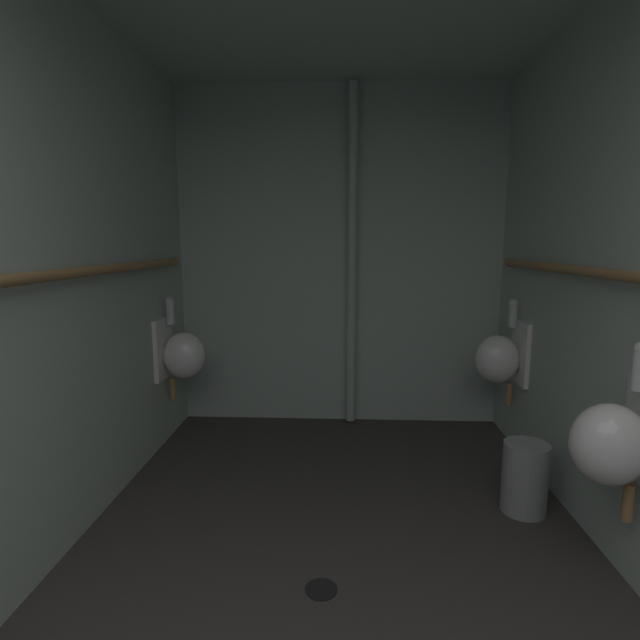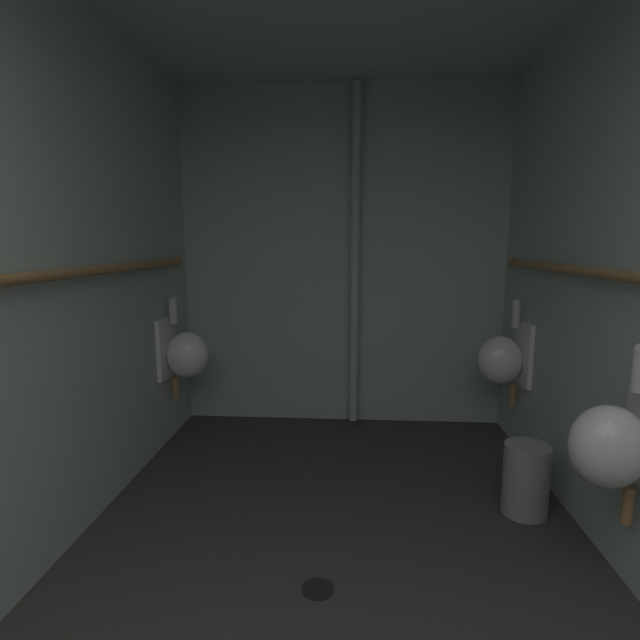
# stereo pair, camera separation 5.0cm
# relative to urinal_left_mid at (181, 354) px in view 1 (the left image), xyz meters

# --- Properties ---
(floor) EXTENTS (2.68, 4.13, 0.08)m
(floor) POSITION_rel_urinal_left_mid_xyz_m (1.13, -1.48, -0.71)
(floor) COLOR #383330
(floor) RESTS_ON ground
(wall_left) EXTENTS (0.06, 4.13, 2.66)m
(wall_left) POSITION_rel_urinal_left_mid_xyz_m (-0.18, -1.48, 0.66)
(wall_left) COLOR #ACBCB2
(wall_left) RESTS_ON ground
(wall_back) EXTENTS (2.68, 0.06, 2.66)m
(wall_back) POSITION_rel_urinal_left_mid_xyz_m (1.13, 0.56, 0.66)
(wall_back) COLOR #ACBCB2
(wall_back) RESTS_ON ground
(urinal_left_mid) EXTENTS (0.32, 0.30, 0.76)m
(urinal_left_mid) POSITION_rel_urinal_left_mid_xyz_m (0.00, 0.00, 0.00)
(urinal_left_mid) COLOR white
(urinal_right_mid) EXTENTS (0.32, 0.30, 0.76)m
(urinal_right_mid) POSITION_rel_urinal_left_mid_xyz_m (2.27, -1.46, 0.00)
(urinal_right_mid) COLOR white
(urinal_right_far) EXTENTS (0.32, 0.30, 0.76)m
(urinal_right_far) POSITION_rel_urinal_left_mid_xyz_m (2.27, -0.01, 0.00)
(urinal_right_far) COLOR white
(supply_pipe_left) EXTENTS (0.06, 3.38, 0.06)m
(supply_pipe_left) POSITION_rel_urinal_left_mid_xyz_m (-0.09, -1.46, 0.66)
(supply_pipe_left) COLOR #9E7042
(standpipe_back_wall) EXTENTS (0.07, 0.07, 2.61)m
(standpipe_back_wall) POSITION_rel_urinal_left_mid_xyz_m (1.23, 0.45, 0.66)
(standpipe_back_wall) COLOR #ACBCB2
(standpipe_back_wall) RESTS_ON ground
(floor_drain) EXTENTS (0.14, 0.14, 0.01)m
(floor_drain) POSITION_rel_urinal_left_mid_xyz_m (1.08, -1.51, -0.67)
(floor_drain) COLOR black
(floor_drain) RESTS_ON ground
(waste_bin) EXTENTS (0.24, 0.24, 0.39)m
(waste_bin) POSITION_rel_urinal_left_mid_xyz_m (2.17, -0.84, -0.47)
(waste_bin) COLOR gray
(waste_bin) RESTS_ON ground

